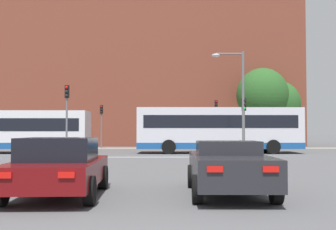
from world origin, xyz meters
name	(u,v)px	position (x,y,z in m)	size (l,w,h in m)	color
stop_line_strip	(158,157)	(0.00, 21.44, 0.00)	(8.41, 0.30, 0.01)	silver
far_pavement	(160,148)	(0.00, 35.00, 0.01)	(69.34, 2.50, 0.01)	gray
brick_civic_building	(139,64)	(-2.50, 45.68, 9.61)	(36.76, 13.65, 26.44)	brown
car_saloon_left	(59,166)	(-2.26, 5.87, 0.73)	(2.18, 4.32, 1.43)	#600C0F
car_roadster_right	(228,167)	(1.91, 6.14, 0.70)	(2.02, 4.41, 1.34)	#232328
bus_crossing_lead	(219,129)	(4.34, 26.03, 1.76)	(11.76, 2.74, 3.27)	silver
bus_crossing_trailing	(17,131)	(-10.27, 26.17, 1.63)	(10.29, 2.77, 3.04)	silver
traffic_light_near_left	(67,109)	(-5.74, 21.98, 2.99)	(0.26, 0.31, 4.48)	slate
traffic_light_near_right	(244,117)	(5.38, 21.87, 2.50)	(0.26, 0.31, 3.68)	slate
traffic_light_far_left	(101,119)	(-5.38, 34.51, 2.71)	(0.26, 0.31, 4.01)	slate
traffic_light_far_right	(216,116)	(5.27, 34.56, 3.00)	(0.26, 0.31, 4.49)	slate
street_lamp_junction	(237,92)	(4.96, 21.77, 4.07)	(2.04, 0.36, 6.61)	slate
pedestrian_waiting	(58,137)	(-9.53, 35.19, 1.02)	(0.45, 0.41, 1.73)	black
pedestrian_walking_east	(51,138)	(-10.32, 35.54, 0.96)	(0.28, 0.43, 1.64)	brown
tree_by_building	(262,95)	(10.02, 36.34, 5.10)	(5.04, 5.04, 7.75)	#4C3823
tree_kerbside	(279,104)	(11.88, 37.24, 4.31)	(4.29, 4.29, 6.58)	#4C3823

